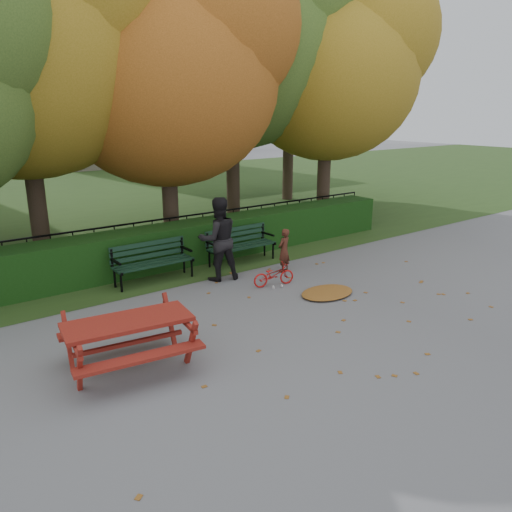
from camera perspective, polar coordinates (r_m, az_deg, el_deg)
ground at (r=9.29m, az=5.77°, el=-7.30°), size 90.00×90.00×0.00m
grass_strip at (r=21.37m, az=-20.52°, el=5.39°), size 90.00×90.00×0.00m
building_right at (r=36.97m, az=-15.69°, el=19.43°), size 9.00×6.00×12.00m
hedge at (r=12.61m, az=-8.06°, el=1.47°), size 13.00×0.90×1.00m
iron_fence at (r=13.29m, az=-9.74°, el=2.33°), size 14.00×0.04×1.02m
tree_b at (r=13.50m, az=-23.94°, el=22.29°), size 6.72×6.40×8.79m
tree_c at (r=13.92m, az=-8.73°, el=20.80°), size 6.30×6.00×8.00m
tree_d at (r=16.73m, az=-1.11°, el=24.21°), size 7.14×6.80×9.58m
tree_e at (r=17.25m, az=9.63°, el=20.76°), size 6.09×5.80×8.16m
tree_g at (r=21.40m, az=5.04°, el=20.82°), size 6.30×6.00×8.55m
bench_left at (r=11.36m, az=-11.84°, el=-0.31°), size 1.80×0.57×0.88m
bench_right at (r=12.51m, az=-1.87°, el=1.59°), size 1.80×0.57×0.88m
picnic_table at (r=7.63m, az=-14.37°, el=-8.27°), size 2.01×1.70×0.89m
leaf_pile at (r=10.56m, az=8.13°, el=-4.14°), size 1.28×0.93×0.09m
leaf_scatter at (r=9.49m, az=4.54°, el=-6.69°), size 9.00×5.70×0.01m
child at (r=11.77m, az=3.22°, el=0.63°), size 0.44×0.35×1.05m
adult at (r=11.15m, az=-4.32°, el=1.94°), size 1.06×0.91×1.89m
bicycle at (r=10.91m, az=2.04°, el=-2.16°), size 1.00×0.54×0.50m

